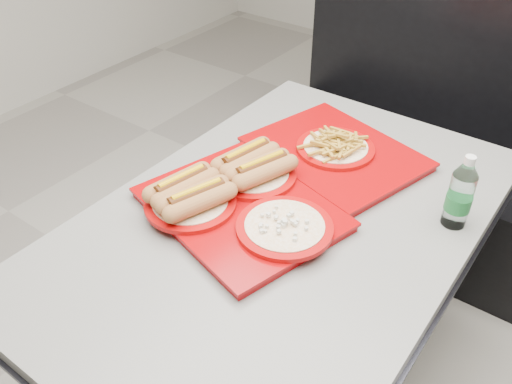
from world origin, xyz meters
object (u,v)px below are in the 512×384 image
Objects in this scene: diner_table at (282,261)px; tray_far at (335,150)px; water_bottle at (460,196)px; booth_bench at (421,149)px; tray_near at (237,197)px.

diner_table is 2.47× the size of tray_far.
tray_far is 2.76× the size of water_bottle.
booth_bench is 2.35× the size of tray_far.
water_bottle is (0.41, -0.09, 0.06)m from tray_far.
tray_near reaches higher than diner_table.
tray_near is 0.57m from water_bottle.
water_bottle is at bearing -12.49° from tray_far.
tray_near is 1.02× the size of tray_far.
tray_far is at bearing 95.66° from diner_table.
water_bottle is (0.37, 0.24, 0.26)m from diner_table.
water_bottle is (0.37, -0.86, 0.44)m from booth_bench.
diner_table is at bearing -90.00° from booth_bench.
tray_far is 0.42m from water_bottle.
booth_bench is (0.00, 1.09, -0.18)m from diner_table.
tray_far is (0.09, 0.38, -0.01)m from tray_near.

